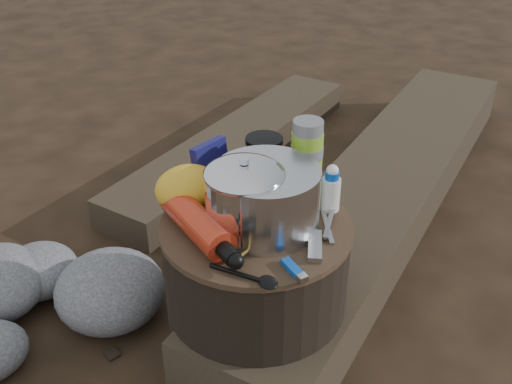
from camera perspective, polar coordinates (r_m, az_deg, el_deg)
name	(u,v)px	position (r m, az deg, el deg)	size (l,w,h in m)	color
ground	(256,351)	(1.60, 0.00, -14.84)	(60.00, 60.00, 0.00)	black
stump	(256,292)	(1.46, 0.00, -9.47)	(0.43, 0.43, 0.40)	black
rock_ring	(58,365)	(1.51, -18.23, -15.29)	(0.46, 1.00, 0.20)	#5E5E63
log_main	(384,190)	(2.11, 12.02, 0.21)	(0.34, 2.04, 0.17)	#392E21
log_small	(238,145)	(2.43, -1.75, 4.48)	(0.25, 1.38, 0.11)	#392E21
foil_windscreen	(266,198)	(1.30, 0.98, -0.61)	(0.23, 0.23, 0.14)	silver
camping_pot	(245,198)	(1.28, -1.10, -0.55)	(0.17, 0.17, 0.17)	silver
fuel_bottle	(197,223)	(1.29, -5.59, -2.91)	(0.07, 0.29, 0.07)	red
thermos	(307,158)	(1.42, 4.81, 3.21)	(0.07, 0.07, 0.19)	#85BA2A
travel_mug	(264,163)	(1.46, 0.76, 2.80)	(0.09, 0.09, 0.13)	black
stuff_sack	(188,188)	(1.38, -6.48, 0.39)	(0.15, 0.13, 0.10)	yellow
food_pouch	(211,167)	(1.44, -4.27, 2.33)	(0.10, 0.02, 0.13)	navy
lighter	(292,268)	(1.21, 3.45, -7.17)	(0.02, 0.07, 0.01)	#0D4CB8
multitool	(315,246)	(1.27, 5.60, -5.14)	(0.03, 0.10, 0.01)	#AEAEB3
pot_grabber	(327,224)	(1.34, 6.73, -3.08)	(0.04, 0.14, 0.01)	#AEAEB3
spork	(238,273)	(1.20, -1.74, -7.69)	(0.03, 0.14, 0.01)	black
squeeze_bottle	(331,190)	(1.38, 7.12, 0.18)	(0.04, 0.04, 0.10)	white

